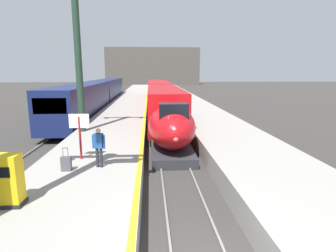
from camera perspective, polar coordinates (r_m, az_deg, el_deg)
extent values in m
cube|color=gray|center=(31.24, -8.82, 2.73)|extent=(4.80, 110.00, 1.05)
cube|color=gray|center=(31.57, 6.00, 2.89)|extent=(4.80, 110.00, 1.05)
cube|color=yellow|center=(31.04, -4.65, 3.76)|extent=(0.20, 107.80, 0.01)
cube|color=slate|center=(33.91, -2.83, 2.72)|extent=(0.08, 110.00, 0.12)
cube|color=slate|center=(33.96, -0.30, 2.75)|extent=(0.08, 110.00, 0.12)
cube|color=slate|center=(34.73, -16.33, 2.48)|extent=(0.08, 110.00, 0.12)
cube|color=slate|center=(34.44, -13.89, 2.54)|extent=(0.08, 110.00, 0.12)
ellipsoid|color=#B20F14|center=(16.61, 0.74, 0.00)|extent=(2.78, 5.66, 2.56)
cube|color=#28282D|center=(16.71, 0.80, -5.43)|extent=(2.46, 4.81, 0.55)
cube|color=black|center=(15.18, 1.12, 3.03)|extent=(1.59, 1.00, 0.90)
sphere|color=#F24C4C|center=(13.97, 1.62, -2.79)|extent=(0.28, 0.28, 0.28)
cube|color=#B20F14|center=(25.15, -0.82, 4.40)|extent=(2.90, 14.00, 3.05)
cube|color=black|center=(25.06, -4.08, 5.61)|extent=(0.04, 11.90, 0.80)
cube|color=black|center=(25.21, 2.42, 5.66)|extent=(0.04, 11.90, 0.80)
cube|color=silver|center=(25.34, -0.81, 1.53)|extent=(2.92, 13.30, 0.24)
cube|color=black|center=(21.05, -0.18, -1.91)|extent=(2.03, 2.20, 0.56)
cube|color=black|center=(29.84, -1.26, 1.99)|extent=(2.03, 2.20, 0.56)
cube|color=#B20F14|center=(41.67, -2.01, 7.10)|extent=(2.90, 18.00, 3.05)
cube|color=black|center=(41.61, -3.99, 7.83)|extent=(0.04, 15.84, 0.80)
cube|color=black|center=(41.70, -0.05, 7.87)|extent=(0.04, 15.84, 0.80)
cube|color=black|center=(35.77, -1.68, 3.53)|extent=(2.03, 2.20, 0.56)
cube|color=black|center=(47.92, -2.23, 5.48)|extent=(2.03, 2.20, 0.56)
cube|color=#141E4C|center=(29.08, -17.37, 4.96)|extent=(2.85, 18.00, 3.30)
cube|color=black|center=(20.47, -23.25, 3.82)|extent=(2.28, 0.08, 1.10)
cube|color=black|center=(29.39, -20.09, 5.83)|extent=(0.04, 15.30, 0.90)
cube|color=black|center=(28.74, -14.71, 6.04)|extent=(0.04, 15.30, 0.90)
cube|color=black|center=(23.86, -20.29, -1.10)|extent=(2.00, 2.00, 0.52)
cube|color=black|center=(34.89, -15.02, 2.92)|extent=(2.00, 2.00, 0.52)
cube|color=#141E4C|center=(47.30, -12.15, 7.44)|extent=(2.85, 18.00, 3.30)
cylinder|color=#1E3828|center=(19.38, -18.09, 13.91)|extent=(0.44, 0.44, 10.21)
cylinder|color=#23232D|center=(12.17, -14.38, -6.29)|extent=(0.13, 0.13, 0.85)
cylinder|color=#23232D|center=(12.10, -13.64, -6.35)|extent=(0.13, 0.13, 0.85)
cube|color=#1E478C|center=(11.94, -14.17, -2.95)|extent=(0.42, 0.30, 0.62)
cylinder|color=#1E478C|center=(12.05, -15.21, -3.12)|extent=(0.09, 0.09, 0.58)
cylinder|color=#1E478C|center=(11.86, -13.10, -3.25)|extent=(0.09, 0.09, 0.58)
sphere|color=tan|center=(11.85, -14.27, -0.98)|extent=(0.22, 0.22, 0.22)
cube|color=#4C4C51|center=(12.13, -20.28, -7.33)|extent=(0.40, 0.22, 0.60)
cylinder|color=#262628|center=(12.02, -20.89, -5.14)|extent=(0.02, 0.02, 0.36)
cylinder|color=#262628|center=(11.96, -19.98, -5.16)|extent=(0.02, 0.02, 0.36)
cube|color=#262628|center=(11.94, -20.50, -4.27)|extent=(0.22, 0.03, 0.02)
cube|color=yellow|center=(9.71, -30.03, -9.68)|extent=(0.70, 0.56, 1.60)
cube|color=black|center=(9.36, -31.01, -8.26)|extent=(0.40, 0.02, 0.32)
cube|color=black|center=(9.98, -29.61, -13.68)|extent=(0.76, 0.62, 0.12)
cylinder|color=maroon|center=(13.34, -17.68, -2.38)|extent=(0.10, 0.10, 2.00)
cube|color=white|center=(13.18, -17.89, 1.00)|extent=(0.90, 0.06, 0.64)
cube|color=#4C4742|center=(108.05, -3.17, 12.23)|extent=(36.00, 2.00, 14.00)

